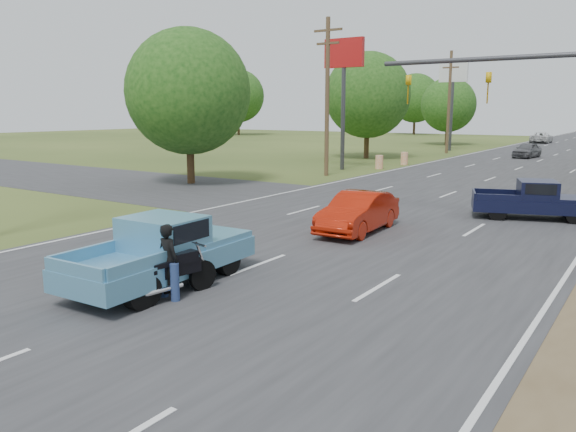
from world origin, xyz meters
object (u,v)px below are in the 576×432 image
Objects in this scene: rider at (169,264)px; blue_pickup at (165,250)px; distant_car_grey at (527,150)px; motorcycle at (167,278)px; red_convertible at (358,213)px; distant_car_white at (541,138)px; navy_pickup at (537,200)px.

blue_pickup reaches higher than rider.
blue_pickup is 45.21m from distant_car_grey.
rider is 0.32× the size of blue_pickup.
blue_pickup reaches higher than motorcycle.
red_convertible is 8.78m from rider.
rider is 1.21m from blue_pickup.
distant_car_white reaches higher than motorcycle.
distant_car_white is at bearing 90.95° from blue_pickup.
motorcycle is at bearing -80.99° from distant_car_grey.
distant_car_white is (-5.21, 72.66, -0.11)m from rider.
navy_pickup is (4.93, 14.97, 0.24)m from motorcycle.
navy_pickup is 58.64m from distant_car_white.
navy_pickup is 1.22× the size of distant_car_grey.
motorcycle is at bearing 90.00° from rider.
red_convertible is 2.57× the size of rider.
blue_pickup is 1.05× the size of navy_pickup.
rider is (0.01, 0.07, 0.29)m from motorcycle.
distant_car_grey reaches higher than motorcycle.
distant_car_grey is (-0.73, 45.21, -0.16)m from blue_pickup.
rider reaches higher than motorcycle.
red_convertible is 1.04× the size of distant_car_grey.
red_convertible is at bearing -82.29° from rider.
blue_pickup reaches higher than red_convertible.
blue_pickup reaches higher than navy_pickup.
motorcycle is 0.45× the size of distant_car_white.
navy_pickup is at bearing 49.71° from red_convertible.
rider is 15.70m from navy_pickup.
blue_pickup is at bearing 91.49° from distant_car_white.
blue_pickup is (-0.93, 0.77, 0.03)m from rider.
rider is 0.32× the size of distant_car_white.
blue_pickup is 1.01× the size of distant_car_white.
blue_pickup reaches higher than distant_car_grey.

